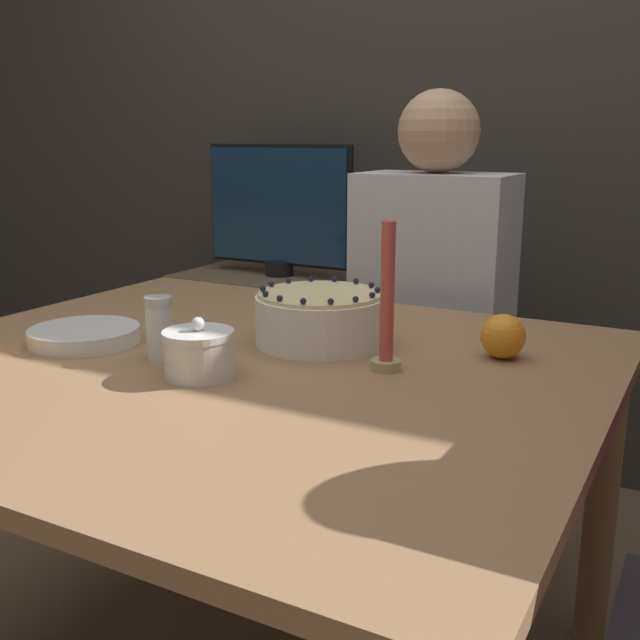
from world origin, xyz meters
TOP-DOWN VIEW (x-y plane):
  - wall_behind at (0.00, 1.40)m, footprint 8.00×0.05m
  - dining_table at (0.00, 0.00)m, footprint 1.33×1.18m
  - cake at (0.09, 0.18)m, footprint 0.26×0.26m
  - sugar_bowl at (0.01, -0.11)m, footprint 0.12×0.12m
  - sugar_shaker at (-0.12, -0.06)m, footprint 0.05×0.05m
  - plate_stack at (-0.33, -0.05)m, footprint 0.22×0.22m
  - candle at (0.27, 0.08)m, footprint 0.05×0.05m
  - orange_fruit_1 at (-0.07, 0.34)m, footprint 0.08×0.08m
  - orange_fruit_2 at (0.43, 0.25)m, footprint 0.08×0.08m
  - person_man_blue_shirt at (0.10, 0.79)m, footprint 0.40×0.34m
  - side_cabinet at (-0.61, 1.14)m, footprint 0.71×0.43m
  - tv_monitor at (-0.61, 1.14)m, footprint 0.56×0.10m

SIDE VIEW (x-z plane):
  - side_cabinet at x=-0.61m, z-range 0.00..0.65m
  - person_man_blue_shirt at x=0.10m, z-range -0.08..1.17m
  - dining_table at x=0.00m, z-range 0.27..0.99m
  - plate_stack at x=-0.33m, z-range 0.72..0.76m
  - orange_fruit_1 at x=-0.07m, z-range 0.72..0.80m
  - sugar_bowl at x=0.01m, z-range 0.71..0.82m
  - orange_fruit_2 at x=0.43m, z-range 0.72..0.81m
  - cake at x=0.09m, z-range 0.72..0.84m
  - sugar_shaker at x=-0.12m, z-range 0.73..0.84m
  - candle at x=0.27m, z-range 0.70..0.96m
  - tv_monitor at x=-0.61m, z-range 0.65..1.11m
  - wall_behind at x=0.00m, z-range 0.00..2.60m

